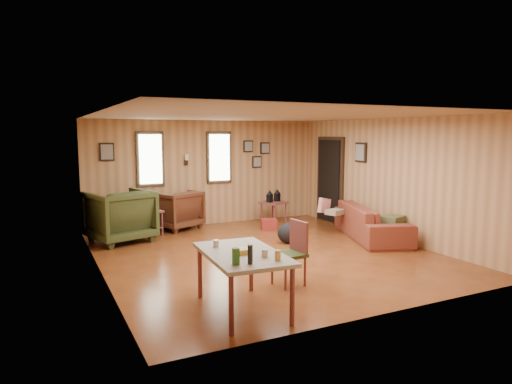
% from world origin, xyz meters
% --- Properties ---
extents(room, '(5.54, 6.04, 2.44)m').
position_xyz_m(room, '(0.17, 0.27, 1.21)').
color(room, brown).
rests_on(room, ground).
extents(sofa, '(1.43, 2.38, 0.90)m').
position_xyz_m(sofa, '(2.49, 0.17, 0.45)').
color(sofa, brown).
rests_on(sofa, ground).
extents(recliner_brown, '(1.19, 1.16, 0.94)m').
position_xyz_m(recliner_brown, '(-0.81, 2.78, 0.47)').
color(recliner_brown, '#532A19').
rests_on(recliner_brown, ground).
extents(recliner_green, '(1.33, 1.29, 1.12)m').
position_xyz_m(recliner_green, '(-2.13, 2.07, 0.56)').
color(recliner_green, '#2F3819').
rests_on(recliner_green, ground).
extents(end_table, '(0.56, 0.52, 0.63)m').
position_xyz_m(end_table, '(-1.48, 2.43, 0.36)').
color(end_table, brown).
rests_on(end_table, ground).
extents(side_table, '(0.66, 0.66, 0.81)m').
position_xyz_m(side_table, '(1.38, 2.29, 0.55)').
color(side_table, brown).
rests_on(side_table, ground).
extents(cooler, '(0.39, 0.33, 0.24)m').
position_xyz_m(cooler, '(1.00, 1.80, 0.12)').
color(cooler, maroon).
rests_on(cooler, ground).
extents(backpack, '(0.48, 0.38, 0.39)m').
position_xyz_m(backpack, '(0.76, 0.53, 0.20)').
color(backpack, black).
rests_on(backpack, ground).
extents(sofa_pillows, '(0.99, 1.80, 0.37)m').
position_xyz_m(sofa_pillows, '(2.22, 0.23, 0.51)').
color(sofa_pillows, '#4B4E2B').
rests_on(sofa_pillows, sofa).
extents(dining_table, '(0.92, 1.44, 0.92)m').
position_xyz_m(dining_table, '(-1.44, -2.18, 0.65)').
color(dining_table, gray).
rests_on(dining_table, ground).
extents(dining_chair, '(0.44, 0.44, 0.89)m').
position_xyz_m(dining_chair, '(-0.41, -1.60, 0.50)').
color(dining_chair, '#2F3819').
rests_on(dining_chair, ground).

